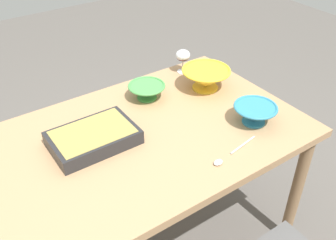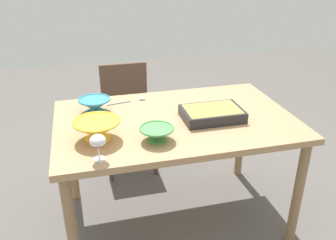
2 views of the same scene
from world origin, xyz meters
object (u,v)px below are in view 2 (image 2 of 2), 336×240
at_px(chair, 127,112).
at_px(mixing_bowl, 157,133).
at_px(serving_bowl, 95,105).
at_px(serving_spoon, 134,100).
at_px(dining_table, 175,130).
at_px(wine_glass, 98,142).
at_px(small_bowl, 97,129).
at_px(casserole_dish, 212,113).

distance_m(chair, mixing_bowl, 1.12).
height_order(serving_bowl, serving_spoon, serving_bowl).
bearing_deg(serving_spoon, dining_table, 121.51).
relative_size(dining_table, chair, 1.67).
bearing_deg(serving_bowl, serving_spoon, -156.42).
distance_m(wine_glass, small_bowl, 0.22).
relative_size(mixing_bowl, serving_bowl, 0.94).
height_order(wine_glass, mixing_bowl, wine_glass).
distance_m(small_bowl, serving_bowl, 0.37).
height_order(small_bowl, serving_spoon, small_bowl).
xyz_separation_m(casserole_dish, mixing_bowl, (0.39, 0.18, 0.01)).
bearing_deg(chair, mixing_bowl, 91.16).
bearing_deg(wine_glass, serving_bowl, -91.97).
xyz_separation_m(chair, wine_glass, (0.30, 1.19, 0.40)).
bearing_deg(dining_table, mixing_bowl, 55.46).
distance_m(casserole_dish, serving_bowl, 0.74).
bearing_deg(serving_spoon, chair, -91.04).
xyz_separation_m(small_bowl, serving_spoon, (-0.28, -0.49, -0.06)).
height_order(dining_table, wine_glass, wine_glass).
height_order(chair, small_bowl, small_bowl).
height_order(casserole_dish, mixing_bowl, mixing_bowl).
bearing_deg(small_bowl, serving_bowl, -91.91).
bearing_deg(mixing_bowl, serving_bowl, -57.33).
bearing_deg(serving_bowl, casserole_dish, 157.79).
bearing_deg(dining_table, serving_spoon, -58.49).
bearing_deg(mixing_bowl, serving_spoon, -86.99).
distance_m(dining_table, mixing_bowl, 0.33).
distance_m(mixing_bowl, small_bowl, 0.32).
bearing_deg(small_bowl, mixing_bowl, 163.57).
bearing_deg(small_bowl, serving_spoon, -119.74).
distance_m(mixing_bowl, serving_bowl, 0.55).
xyz_separation_m(dining_table, chair, (0.19, -0.82, -0.21)).
bearing_deg(dining_table, chair, -76.71).
height_order(wine_glass, casserole_dish, wine_glass).
bearing_deg(mixing_bowl, wine_glass, 21.15).
bearing_deg(wine_glass, small_bowl, -92.08).
relative_size(chair, mixing_bowl, 4.58).
relative_size(mixing_bowl, small_bowl, 0.74).
xyz_separation_m(dining_table, serving_spoon, (0.20, -0.33, 0.09)).
bearing_deg(mixing_bowl, casserole_dish, -154.54).
relative_size(small_bowl, serving_bowl, 1.27).
bearing_deg(dining_table, serving_bowl, -24.50).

